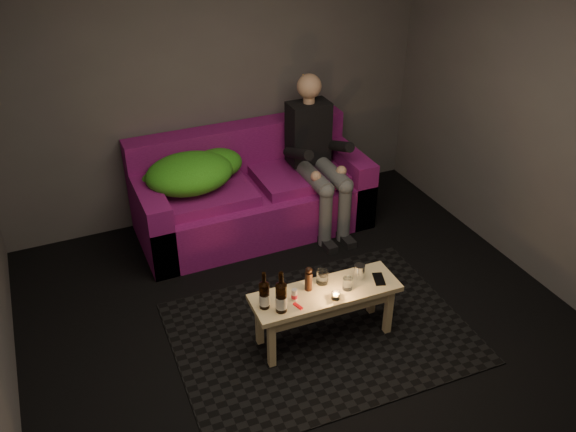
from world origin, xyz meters
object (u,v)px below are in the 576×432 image
object	(u,v)px
person	(316,152)
steel_cup	(359,271)
coffee_table	(325,299)
beer_bottle_a	(264,295)
beer_bottle_b	(281,297)
sofa	(251,195)

from	to	relation	value
person	steel_cup	world-z (taller)	person
person	coffee_table	xyz separation A→B (m)	(-0.65, -1.49, -0.36)
coffee_table	beer_bottle_a	bearing A→B (deg)	178.89
coffee_table	beer_bottle_b	distance (m)	0.42
beer_bottle_b	coffee_table	bearing A→B (deg)	10.82
person	steel_cup	xyz separation A→B (m)	(-0.36, -1.45, -0.23)
sofa	coffee_table	bearing A→B (deg)	-92.33
coffee_table	beer_bottle_a	world-z (taller)	beer_bottle_a
sofa	person	xyz separation A→B (m)	(0.58, -0.17, 0.40)
person	coffee_table	bearing A→B (deg)	-113.46
person	steel_cup	size ratio (longest dim) A/B	13.12
sofa	person	world-z (taller)	person
person	beer_bottle_a	world-z (taller)	person
steel_cup	person	bearing A→B (deg)	76.04
beer_bottle_a	beer_bottle_b	xyz separation A→B (m)	(0.09, -0.08, 0.01)
beer_bottle_a	beer_bottle_b	size ratio (longest dim) A/B	0.90
beer_bottle_b	steel_cup	world-z (taller)	beer_bottle_b
person	beer_bottle_b	size ratio (longest dim) A/B	4.43
coffee_table	steel_cup	size ratio (longest dim) A/B	10.09
person	beer_bottle_a	xyz separation A→B (m)	(-1.10, -1.48, -0.18)
sofa	coffee_table	xyz separation A→B (m)	(-0.07, -1.66, 0.03)
beer_bottle_a	beer_bottle_b	bearing A→B (deg)	-41.78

